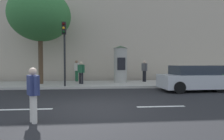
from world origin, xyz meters
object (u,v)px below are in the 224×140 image
object	(u,v)px
poster_column	(120,64)
pedestrian_in_light_jacket	(33,91)
traffic_light	(64,43)
parked_car_silver	(196,79)
pedestrian_tallest	(77,69)
pedestrian_with_bag	(81,71)
pedestrian_near_pole	(144,69)
street_tree	(40,16)

from	to	relation	value
poster_column	pedestrian_in_light_jacket	xyz separation A→B (m)	(-3.53, -8.77, -0.70)
poster_column	pedestrian_in_light_jacket	world-z (taller)	poster_column
traffic_light	poster_column	size ratio (longest dim) A/B	1.44
traffic_light	pedestrian_in_light_jacket	world-z (taller)	traffic_light
parked_car_silver	pedestrian_tallest	bearing A→B (deg)	145.90
poster_column	pedestrian_with_bag	bearing A→B (deg)	-166.28
pedestrian_near_pole	parked_car_silver	world-z (taller)	pedestrian_near_pole
traffic_light	pedestrian_tallest	bearing A→B (deg)	82.60
traffic_light	pedestrian_with_bag	world-z (taller)	traffic_light
street_tree	pedestrian_tallest	size ratio (longest dim) A/B	3.90
pedestrian_in_light_jacket	poster_column	bearing A→B (deg)	68.06
poster_column	parked_car_silver	bearing A→B (deg)	-42.39
poster_column	pedestrian_near_pole	distance (m)	2.07
poster_column	pedestrian_in_light_jacket	bearing A→B (deg)	-111.94
poster_column	pedestrian_with_bag	xyz separation A→B (m)	(-2.86, -0.70, -0.48)
street_tree	pedestrian_tallest	bearing A→B (deg)	35.15
street_tree	pedestrian_in_light_jacket	distance (m)	9.63
traffic_light	poster_column	bearing A→B (deg)	28.18
pedestrian_tallest	parked_car_silver	bearing A→B (deg)	-34.10
pedestrian_in_light_jacket	pedestrian_tallest	world-z (taller)	pedestrian_tallest
pedestrian_near_pole	parked_car_silver	distance (m)	4.55
street_tree	pedestrian_with_bag	xyz separation A→B (m)	(2.83, -0.38, -3.85)
parked_car_silver	pedestrian_near_pole	bearing A→B (deg)	115.63
street_tree	pedestrian_with_bag	size ratio (longest dim) A/B	4.21
pedestrian_in_light_jacket	pedestrian_near_pole	distance (m)	10.79
traffic_light	parked_car_silver	bearing A→B (deg)	-11.40
pedestrian_in_light_jacket	parked_car_silver	bearing A→B (deg)	34.84
pedestrian_near_pole	pedestrian_with_bag	distance (m)	4.97
street_tree	traffic_light	bearing A→B (deg)	-41.87
traffic_light	pedestrian_in_light_jacket	bearing A→B (deg)	-87.88
pedestrian_in_light_jacket	pedestrian_with_bag	size ratio (longest dim) A/B	0.95
pedestrian_tallest	street_tree	bearing A→B (deg)	-144.85
poster_column	pedestrian_tallest	distance (m)	3.63
pedestrian_in_light_jacket	pedestrian_tallest	bearing A→B (deg)	88.94
pedestrian_tallest	pedestrian_with_bag	bearing A→B (deg)	-76.64
pedestrian_tallest	parked_car_silver	distance (m)	8.79
pedestrian_tallest	pedestrian_near_pole	distance (m)	5.37
pedestrian_in_light_jacket	pedestrian_near_pole	bearing A→B (deg)	59.36
street_tree	pedestrian_in_light_jacket	world-z (taller)	street_tree
traffic_light	parked_car_silver	xyz separation A→B (m)	(7.71, -1.55, -2.13)
street_tree	pedestrian_near_pole	size ratio (longest dim) A/B	3.95
traffic_light	parked_car_silver	world-z (taller)	traffic_light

